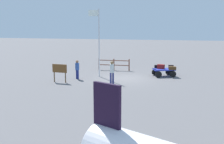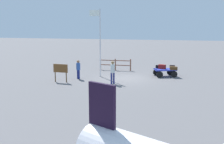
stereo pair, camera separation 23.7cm
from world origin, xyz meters
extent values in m
plane|color=#625F61|center=(0.00, 0.00, 0.00)|extent=(120.00, 120.00, 0.00)
cube|color=#2A39BC|center=(-3.18, -1.81, 0.61)|extent=(2.11, 1.69, 0.10)
cube|color=#2A39BC|center=(-2.37, -1.50, 0.61)|extent=(0.45, 1.01, 0.10)
cylinder|color=black|center=(-2.78, -1.04, 0.28)|extent=(0.57, 0.31, 0.56)
cylinder|color=black|center=(-2.37, -2.11, 0.28)|extent=(0.57, 0.31, 0.56)
cylinder|color=black|center=(-3.98, -1.50, 0.28)|extent=(0.57, 0.31, 0.56)
cylinder|color=black|center=(-3.58, -2.57, 0.28)|extent=(0.57, 0.31, 0.56)
cube|color=maroon|center=(-2.91, -1.87, 0.85)|extent=(0.67, 0.46, 0.38)
cube|color=black|center=(-2.64, -2.09, 0.80)|extent=(0.64, 0.42, 0.27)
cube|color=#482E15|center=(-3.92, -1.56, 0.80)|extent=(0.67, 0.49, 0.27)
cube|color=black|center=(-3.78, -2.08, 0.82)|extent=(0.47, 0.34, 0.32)
cylinder|color=navy|center=(0.47, 2.28, 0.44)|extent=(0.14, 0.14, 0.88)
cylinder|color=navy|center=(0.63, 2.40, 0.44)|extent=(0.14, 0.14, 0.88)
cylinder|color=silver|center=(0.55, 2.34, 1.21)|extent=(0.45, 0.45, 0.67)
sphere|color=olive|center=(0.55, 2.34, 1.66)|extent=(0.24, 0.24, 0.24)
cylinder|color=navy|center=(3.76, 1.24, 0.39)|extent=(0.14, 0.14, 0.78)
cylinder|color=navy|center=(3.91, 1.11, 0.39)|extent=(0.14, 0.14, 0.78)
cylinder|color=#2E53A3|center=(3.83, 1.18, 1.07)|extent=(0.47, 0.47, 0.58)
sphere|color=#916548|center=(3.83, 1.18, 1.48)|extent=(0.24, 0.24, 0.24)
cube|color=black|center=(-2.51, 15.40, 2.33)|extent=(0.86, 0.47, 1.30)
cylinder|color=silver|center=(2.34, -0.29, 2.93)|extent=(0.10, 0.10, 5.87)
cube|color=white|center=(2.83, -0.29, 5.51)|extent=(0.87, 0.11, 0.51)
cylinder|color=#4C3319|center=(4.23, 2.76, 0.39)|extent=(0.08, 0.08, 0.78)
cylinder|color=#4C3319|center=(5.22, 2.70, 0.39)|extent=(0.08, 0.08, 0.78)
cube|color=brown|center=(4.72, 2.73, 1.12)|extent=(1.24, 0.14, 0.66)
cylinder|color=brown|center=(0.33, -3.94, 0.58)|extent=(0.12, 0.12, 1.16)
cylinder|color=brown|center=(1.87, -3.90, 0.58)|extent=(0.12, 0.12, 1.16)
cylinder|color=brown|center=(3.42, -3.86, 0.58)|extent=(0.12, 0.12, 1.16)
cube|color=brown|center=(1.87, -3.90, 0.99)|extent=(3.09, 0.16, 0.08)
cube|color=brown|center=(1.87, -3.90, 0.52)|extent=(3.09, 0.16, 0.08)
camera|label=1|loc=(-4.32, 22.23, 4.53)|focal=43.36mm
camera|label=2|loc=(-4.55, 22.17, 4.53)|focal=43.36mm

